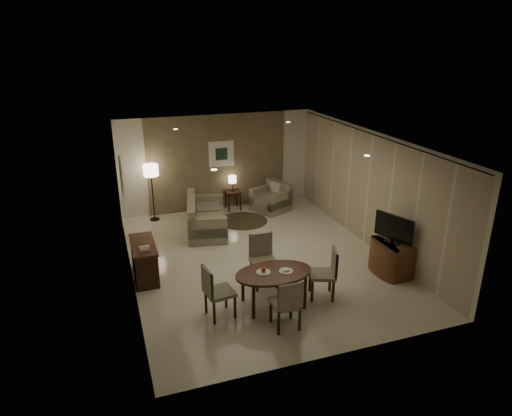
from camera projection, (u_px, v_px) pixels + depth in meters
name	position (u px, v px, depth m)	size (l,w,h in m)	color
room_shell	(253.00, 197.00, 10.10)	(5.50, 7.00, 2.70)	beige
taupe_accent	(218.00, 163.00, 12.83)	(3.96, 0.03, 2.70)	#7F6F4F
curtain_wall	(368.00, 191.00, 10.58)	(0.08, 6.70, 2.58)	#C3B598
curtain_rod	(373.00, 134.00, 10.11)	(0.03, 0.03, 6.80)	black
art_back_frame	(221.00, 154.00, 12.75)	(0.72, 0.03, 0.72)	silver
art_back_canvas	(221.00, 154.00, 12.74)	(0.34, 0.01, 0.34)	#1A2F1F
art_left_frame	(121.00, 177.00, 9.80)	(0.03, 0.60, 0.80)	silver
art_left_canvas	(122.00, 177.00, 9.80)	(0.01, 0.46, 0.64)	gray
downlight_nl	(214.00, 170.00, 7.26)	(0.10, 0.10, 0.01)	white
downlight_nr	(367.00, 156.00, 8.11)	(0.10, 0.10, 0.01)	white
downlight_fl	(176.00, 129.00, 10.44)	(0.10, 0.10, 0.01)	white
downlight_fr	(288.00, 122.00, 11.30)	(0.10, 0.10, 0.01)	white
console_desk	(144.00, 261.00, 9.33)	(0.48, 1.20, 0.75)	#4E2719
telephone	(144.00, 248.00, 8.91)	(0.20, 0.14, 0.09)	white
tv_cabinet	(391.00, 258.00, 9.51)	(0.48, 0.90, 0.70)	#5A2E1B
flat_tv	(394.00, 228.00, 9.26)	(0.06, 0.88, 0.60)	black
dining_table	(273.00, 288.00, 8.37)	(1.43, 0.90, 0.67)	#4E2719
chair_near	(285.00, 303.00, 7.68)	(0.46, 0.46, 0.94)	gray
chair_far	(264.00, 262.00, 8.98)	(0.50, 0.50, 1.03)	gray
chair_left	(220.00, 291.00, 7.98)	(0.47, 0.47, 0.98)	gray
chair_right	(322.00, 274.00, 8.59)	(0.47, 0.47, 0.98)	gray
plate_a	(263.00, 272.00, 8.24)	(0.26, 0.26, 0.02)	white
plate_b	(286.00, 271.00, 8.28)	(0.26, 0.26, 0.02)	white
fruit_apple	(263.00, 269.00, 8.22)	(0.09, 0.09, 0.09)	red
napkin	(286.00, 270.00, 8.27)	(0.12, 0.08, 0.03)	white
round_rug	(243.00, 221.00, 12.33)	(1.31, 1.31, 0.01)	#464027
sofa	(207.00, 215.00, 11.55)	(0.93, 1.86, 0.88)	gray
armchair	(271.00, 197.00, 12.94)	(0.91, 0.86, 0.81)	gray
side_table	(233.00, 200.00, 13.10)	(0.42, 0.42, 0.54)	black
table_lamp	(232.00, 183.00, 12.92)	(0.22, 0.22, 0.50)	#FFEAC1
floor_lamp	(153.00, 193.00, 12.15)	(0.39, 0.39, 1.55)	#FFE5B7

